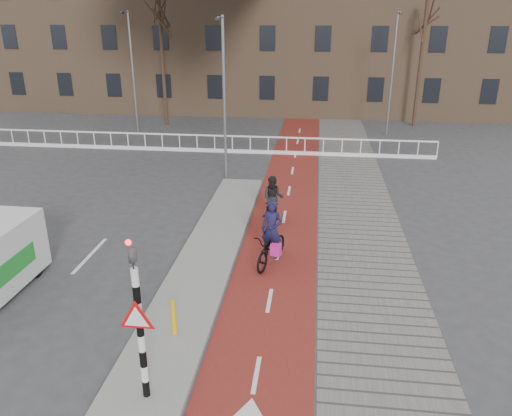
# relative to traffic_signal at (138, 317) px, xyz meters

# --- Properties ---
(ground) EXTENTS (120.00, 120.00, 0.00)m
(ground) POSITION_rel_traffic_signal_xyz_m (0.60, 2.02, -1.99)
(ground) COLOR #38383A
(ground) RESTS_ON ground
(bike_lane) EXTENTS (2.50, 60.00, 0.01)m
(bike_lane) POSITION_rel_traffic_signal_xyz_m (2.10, 12.02, -1.98)
(bike_lane) COLOR maroon
(bike_lane) RESTS_ON ground
(sidewalk) EXTENTS (3.00, 60.00, 0.01)m
(sidewalk) POSITION_rel_traffic_signal_xyz_m (4.90, 12.02, -1.98)
(sidewalk) COLOR slate
(sidewalk) RESTS_ON ground
(curb_island) EXTENTS (1.80, 16.00, 0.12)m
(curb_island) POSITION_rel_traffic_signal_xyz_m (-0.10, 6.02, -1.93)
(curb_island) COLOR gray
(curb_island) RESTS_ON ground
(traffic_signal) EXTENTS (0.80, 0.80, 3.68)m
(traffic_signal) POSITION_rel_traffic_signal_xyz_m (0.00, 0.00, 0.00)
(traffic_signal) COLOR black
(traffic_signal) RESTS_ON curb_island
(bollard) EXTENTS (0.12, 0.12, 0.90)m
(bollard) POSITION_rel_traffic_signal_xyz_m (0.00, 2.10, -1.42)
(bollard) COLOR #E2A20C
(bollard) RESTS_ON curb_island
(cyclist_near) EXTENTS (1.29, 2.14, 2.08)m
(cyclist_near) POSITION_rel_traffic_signal_xyz_m (1.96, 6.14, -1.28)
(cyclist_near) COLOR black
(cyclist_near) RESTS_ON bike_lane
(cyclist_far) EXTENTS (0.81, 1.72, 1.83)m
(cyclist_far) POSITION_rel_traffic_signal_xyz_m (1.72, 9.26, -1.22)
(cyclist_far) COLOR black
(cyclist_far) RESTS_ON bike_lane
(railing) EXTENTS (28.00, 0.10, 0.99)m
(railing) POSITION_rel_traffic_signal_xyz_m (-4.40, 19.02, -1.68)
(railing) COLOR silver
(railing) RESTS_ON ground
(townhouse_row) EXTENTS (46.00, 10.00, 15.90)m
(townhouse_row) POSITION_rel_traffic_signal_xyz_m (-2.40, 34.02, 5.82)
(townhouse_row) COLOR #7F6047
(townhouse_row) RESTS_ON ground
(tree_mid) EXTENTS (0.23, 0.23, 8.30)m
(tree_mid) POSITION_rel_traffic_signal_xyz_m (-7.15, 25.78, 2.16)
(tree_mid) COLOR black
(tree_mid) RESTS_ON ground
(tree_right) EXTENTS (0.22, 0.22, 8.13)m
(tree_right) POSITION_rel_traffic_signal_xyz_m (9.83, 27.53, 2.07)
(tree_right) COLOR black
(tree_right) RESTS_ON ground
(streetlight_near) EXTENTS (0.12, 0.12, 7.20)m
(streetlight_near) POSITION_rel_traffic_signal_xyz_m (-0.90, 14.19, 1.61)
(streetlight_near) COLOR slate
(streetlight_near) RESTS_ON ground
(streetlight_left) EXTENTS (0.12, 0.12, 7.41)m
(streetlight_left) POSITION_rel_traffic_signal_xyz_m (-8.10, 22.66, 1.72)
(streetlight_left) COLOR slate
(streetlight_left) RESTS_ON ground
(streetlight_right) EXTENTS (0.12, 0.12, 7.38)m
(streetlight_right) POSITION_rel_traffic_signal_xyz_m (7.64, 24.47, 1.70)
(streetlight_right) COLOR slate
(streetlight_right) RESTS_ON ground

